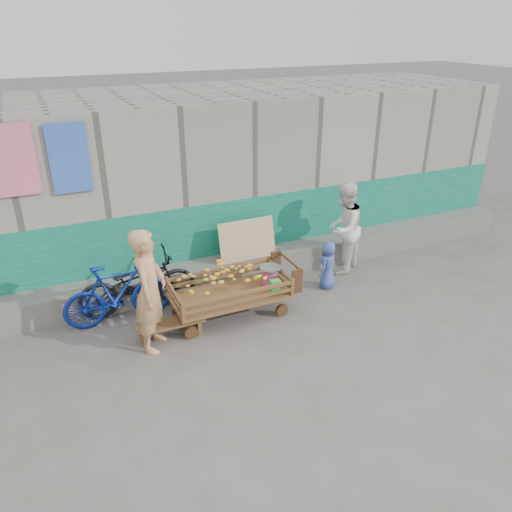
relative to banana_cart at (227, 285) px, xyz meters
name	(u,v)px	position (x,y,z in m)	size (l,w,h in m)	color
ground	(292,355)	(0.43, -1.30, -0.56)	(80.00, 80.00, 0.00)	#514F4A
building_wall	(195,176)	(0.43, 2.75, 0.91)	(12.00, 3.50, 3.00)	gray
banana_cart	(227,285)	(0.00, 0.00, 0.00)	(1.94, 0.89, 0.83)	brown
bench	(171,326)	(-0.96, -0.16, -0.38)	(0.99, 0.30, 0.25)	brown
vendor_man	(150,291)	(-1.23, -0.30, 0.33)	(0.65, 0.43, 1.79)	tan
woman	(343,228)	(2.46, 0.62, 0.28)	(0.81, 0.63, 1.67)	white
child	(328,265)	(1.90, 0.18, -0.14)	(0.41, 0.27, 0.84)	#3B53A1
bicycle_dark	(138,283)	(-1.20, 0.75, -0.08)	(0.64, 1.82, 0.96)	black
bicycle_blue	(118,293)	(-1.54, 0.55, -0.07)	(0.46, 1.62, 0.98)	navy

